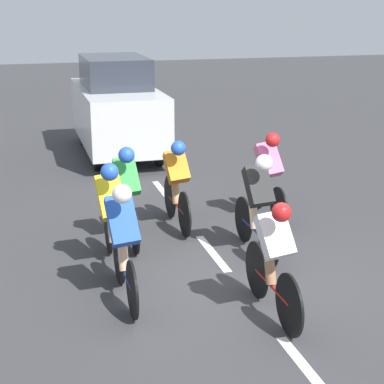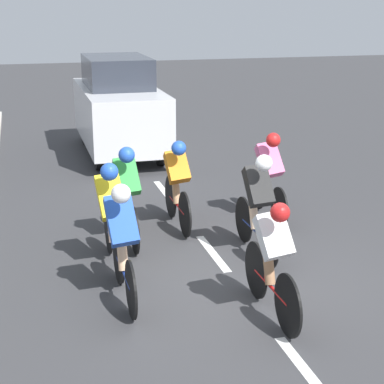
{
  "view_description": "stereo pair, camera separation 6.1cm",
  "coord_description": "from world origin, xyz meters",
  "px_view_note": "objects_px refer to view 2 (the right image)",
  "views": [
    {
      "loc": [
        2.59,
        7.35,
        3.54
      ],
      "look_at": [
        0.31,
        -0.88,
        0.95
      ],
      "focal_mm": 60.0,
      "sensor_mm": 36.0,
      "label": 1
    },
    {
      "loc": [
        2.53,
        7.36,
        3.54
      ],
      "look_at": [
        0.31,
        -0.88,
        0.95
      ],
      "focal_mm": 60.0,
      "sensor_mm": 36.0,
      "label": 2
    }
  ],
  "objects_px": {
    "cyclist_blue": "(122,239)",
    "support_car": "(119,107)",
    "cyclist_white": "(273,256)",
    "cyclist_black": "(258,202)",
    "cyclist_orange": "(177,182)",
    "cyclist_pink": "(269,173)",
    "cyclist_yellow": "(111,211)",
    "cyclist_green": "(127,191)"
  },
  "relations": [
    {
      "from": "cyclist_pink",
      "to": "support_car",
      "type": "distance_m",
      "value": 5.55
    },
    {
      "from": "cyclist_orange",
      "to": "cyclist_green",
      "type": "relative_size",
      "value": 0.97
    },
    {
      "from": "cyclist_white",
      "to": "cyclist_pink",
      "type": "height_order",
      "value": "cyclist_pink"
    },
    {
      "from": "cyclist_green",
      "to": "support_car",
      "type": "relative_size",
      "value": 0.42
    },
    {
      "from": "cyclist_blue",
      "to": "support_car",
      "type": "height_order",
      "value": "support_car"
    },
    {
      "from": "cyclist_orange",
      "to": "cyclist_yellow",
      "type": "relative_size",
      "value": 1.0
    },
    {
      "from": "cyclist_green",
      "to": "support_car",
      "type": "xyz_separation_m",
      "value": [
        -0.78,
        -5.75,
        0.31
      ]
    },
    {
      "from": "cyclist_blue",
      "to": "cyclist_pink",
      "type": "relative_size",
      "value": 1.02
    },
    {
      "from": "cyclist_white",
      "to": "cyclist_pink",
      "type": "xyz_separation_m",
      "value": [
        -1.24,
        -3.22,
        0.04
      ]
    },
    {
      "from": "cyclist_black",
      "to": "cyclist_white",
      "type": "distance_m",
      "value": 1.86
    },
    {
      "from": "cyclist_white",
      "to": "cyclist_yellow",
      "type": "distance_m",
      "value": 2.42
    },
    {
      "from": "cyclist_pink",
      "to": "cyclist_green",
      "type": "bearing_deg",
      "value": 10.7
    },
    {
      "from": "cyclist_blue",
      "to": "cyclist_green",
      "type": "distance_m",
      "value": 1.96
    },
    {
      "from": "cyclist_green",
      "to": "support_car",
      "type": "height_order",
      "value": "support_car"
    },
    {
      "from": "cyclist_black",
      "to": "cyclist_orange",
      "type": "distance_m",
      "value": 1.63
    },
    {
      "from": "cyclist_blue",
      "to": "cyclist_white",
      "type": "bearing_deg",
      "value": 151.68
    },
    {
      "from": "support_car",
      "to": "cyclist_black",
      "type": "bearing_deg",
      "value": 97.6
    },
    {
      "from": "cyclist_black",
      "to": "cyclist_yellow",
      "type": "xyz_separation_m",
      "value": [
        2.04,
        -0.06,
        0.02
      ]
    },
    {
      "from": "cyclist_blue",
      "to": "cyclist_orange",
      "type": "xyz_separation_m",
      "value": [
        -1.25,
        -2.36,
        -0.04
      ]
    },
    {
      "from": "cyclist_white",
      "to": "cyclist_orange",
      "type": "height_order",
      "value": "cyclist_orange"
    },
    {
      "from": "cyclist_black",
      "to": "cyclist_blue",
      "type": "height_order",
      "value": "cyclist_blue"
    },
    {
      "from": "cyclist_black",
      "to": "cyclist_blue",
      "type": "bearing_deg",
      "value": 24.75
    },
    {
      "from": "cyclist_orange",
      "to": "support_car",
      "type": "relative_size",
      "value": 0.4
    },
    {
      "from": "cyclist_orange",
      "to": "cyclist_white",
      "type": "bearing_deg",
      "value": 95.61
    },
    {
      "from": "cyclist_white",
      "to": "cyclist_orange",
      "type": "relative_size",
      "value": 1.01
    },
    {
      "from": "cyclist_white",
      "to": "cyclist_blue",
      "type": "xyz_separation_m",
      "value": [
        1.57,
        -0.84,
        0.06
      ]
    },
    {
      "from": "cyclist_pink",
      "to": "cyclist_green",
      "type": "distance_m",
      "value": 2.46
    },
    {
      "from": "cyclist_white",
      "to": "cyclist_black",
      "type": "bearing_deg",
      "value": -105.41
    },
    {
      "from": "cyclist_white",
      "to": "support_car",
      "type": "xyz_separation_m",
      "value": [
        0.4,
        -8.52,
        0.36
      ]
    },
    {
      "from": "cyclist_black",
      "to": "cyclist_pink",
      "type": "bearing_deg",
      "value": -117.39
    },
    {
      "from": "cyclist_green",
      "to": "cyclist_yellow",
      "type": "bearing_deg",
      "value": 68.08
    },
    {
      "from": "cyclist_blue",
      "to": "cyclist_pink",
      "type": "distance_m",
      "value": 3.68
    },
    {
      "from": "cyclist_yellow",
      "to": "support_car",
      "type": "distance_m",
      "value": 6.76
    },
    {
      "from": "cyclist_blue",
      "to": "cyclist_green",
      "type": "bearing_deg",
      "value": -101.31
    },
    {
      "from": "cyclist_black",
      "to": "support_car",
      "type": "distance_m",
      "value": 6.79
    },
    {
      "from": "cyclist_blue",
      "to": "cyclist_orange",
      "type": "bearing_deg",
      "value": -117.91
    },
    {
      "from": "cyclist_black",
      "to": "cyclist_blue",
      "type": "distance_m",
      "value": 2.27
    },
    {
      "from": "cyclist_blue",
      "to": "support_car",
      "type": "relative_size",
      "value": 0.41
    },
    {
      "from": "cyclist_black",
      "to": "cyclist_pink",
      "type": "distance_m",
      "value": 1.61
    },
    {
      "from": "cyclist_yellow",
      "to": "cyclist_pink",
      "type": "xyz_separation_m",
      "value": [
        -2.78,
        -1.37,
        -0.02
      ]
    },
    {
      "from": "cyclist_black",
      "to": "cyclist_blue",
      "type": "relative_size",
      "value": 1.01
    },
    {
      "from": "cyclist_black",
      "to": "support_car",
      "type": "relative_size",
      "value": 0.41
    }
  ]
}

